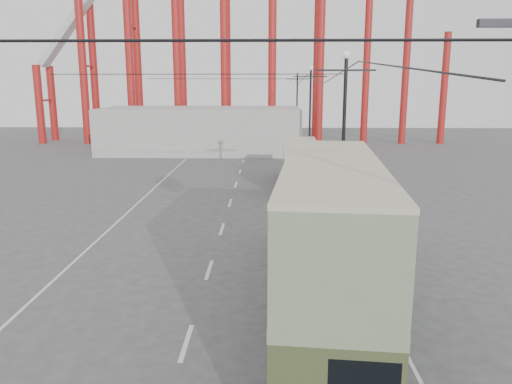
{
  "coord_description": "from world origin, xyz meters",
  "views": [
    {
      "loc": [
        1.38,
        -9.55,
        7.56
      ],
      "look_at": [
        0.92,
        11.52,
        3.0
      ],
      "focal_mm": 35.0,
      "sensor_mm": 36.0,
      "label": 1
    }
  ],
  "objects_px": {
    "single_decker_green": "(325,230)",
    "single_decker_cream": "(301,162)",
    "pedestrian": "(310,279)",
    "double_decker_bus": "(330,247)"
  },
  "relations": [
    {
      "from": "single_decker_green",
      "to": "single_decker_cream",
      "type": "relative_size",
      "value": 1.19
    },
    {
      "from": "pedestrian",
      "to": "single_decker_cream",
      "type": "bearing_deg",
      "value": -133.27
    },
    {
      "from": "single_decker_cream",
      "to": "pedestrian",
      "type": "height_order",
      "value": "single_decker_cream"
    },
    {
      "from": "single_decker_green",
      "to": "pedestrian",
      "type": "xyz_separation_m",
      "value": [
        -0.77,
        -2.58,
        -0.98
      ]
    },
    {
      "from": "double_decker_bus",
      "to": "single_decker_cream",
      "type": "relative_size",
      "value": 1.01
    },
    {
      "from": "double_decker_bus",
      "to": "single_decker_green",
      "type": "xyz_separation_m",
      "value": [
        0.49,
        5.47,
        -1.15
      ]
    },
    {
      "from": "single_decker_green",
      "to": "single_decker_cream",
      "type": "distance_m",
      "value": 18.49
    },
    {
      "from": "pedestrian",
      "to": "double_decker_bus",
      "type": "bearing_deg",
      "value": 55.05
    },
    {
      "from": "double_decker_bus",
      "to": "single_decker_green",
      "type": "relative_size",
      "value": 0.85
    },
    {
      "from": "double_decker_bus",
      "to": "pedestrian",
      "type": "xyz_separation_m",
      "value": [
        -0.28,
        2.88,
        -2.13
      ]
    }
  ]
}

